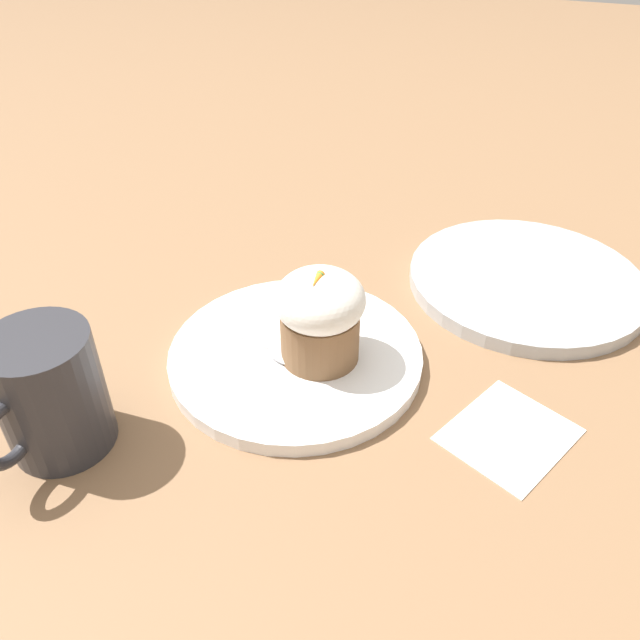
{
  "coord_description": "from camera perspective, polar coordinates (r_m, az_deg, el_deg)",
  "views": [
    {
      "loc": [
        0.42,
        0.19,
        0.4
      ],
      "look_at": [
        -0.0,
        0.03,
        0.06
      ],
      "focal_mm": 35.0,
      "sensor_mm": 36.0,
      "label": 1
    }
  ],
  "objects": [
    {
      "name": "dessert_plate",
      "position": [
        0.61,
        -2.23,
        -3.22
      ],
      "size": [
        0.24,
        0.24,
        0.01
      ],
      "color": "white",
      "rests_on": "ground_plane"
    },
    {
      "name": "side_plate",
      "position": [
        0.75,
        18.28,
        3.45
      ],
      "size": [
        0.26,
        0.26,
        0.02
      ],
      "color": "#B2B7BC",
      "rests_on": "ground_plane"
    },
    {
      "name": "coffee_cup",
      "position": [
        0.54,
        -23.54,
        -6.24
      ],
      "size": [
        0.12,
        0.08,
        0.11
      ],
      "color": "#2D2D33",
      "rests_on": "ground_plane"
    },
    {
      "name": "ground_plane",
      "position": [
        0.61,
        -2.21,
        -3.73
      ],
      "size": [
        4.0,
        4.0,
        0.0
      ],
      "primitive_type": "plane",
      "color": "#846042"
    },
    {
      "name": "carrot_cake",
      "position": [
        0.56,
        -0.0,
        0.46
      ],
      "size": [
        0.08,
        0.08,
        0.09
      ],
      "color": "brown",
      "rests_on": "dessert_plate"
    },
    {
      "name": "paper_napkin",
      "position": [
        0.56,
        16.89,
        -9.95
      ],
      "size": [
        0.13,
        0.12,
        0.0
      ],
      "color": "white",
      "rests_on": "ground_plane"
    },
    {
      "name": "spoon",
      "position": [
        0.6,
        -3.33,
        -2.55
      ],
      "size": [
        0.05,
        0.13,
        0.01
      ],
      "color": "silver",
      "rests_on": "dessert_plate"
    }
  ]
}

